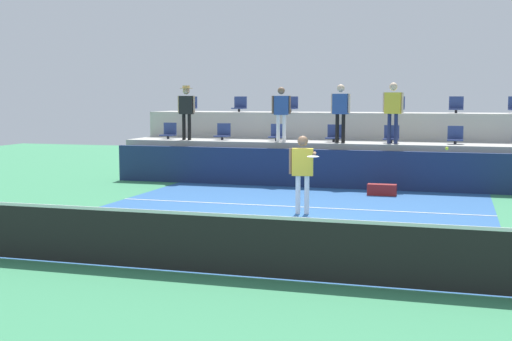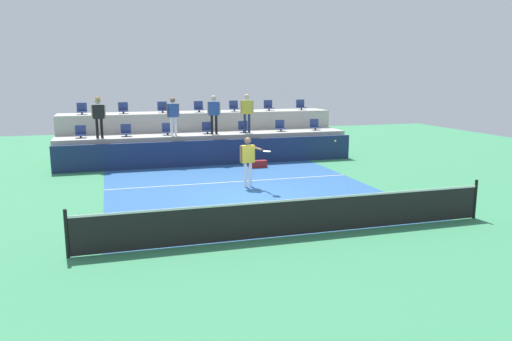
% 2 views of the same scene
% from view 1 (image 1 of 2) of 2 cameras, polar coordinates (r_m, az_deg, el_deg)
% --- Properties ---
extents(ground_plane, '(40.00, 40.00, 0.00)m').
position_cam_1_polar(ground_plane, '(13.88, 1.16, -4.59)').
color(ground_plane, '#388456').
extents(court_inner_paint, '(9.00, 10.00, 0.01)m').
position_cam_1_polar(court_inner_paint, '(14.83, 2.18, -3.89)').
color(court_inner_paint, '#285693').
rests_on(court_inner_paint, ground_plane).
extents(court_service_line, '(9.00, 0.06, 0.00)m').
position_cam_1_polar(court_service_line, '(16.17, 3.40, -3.05)').
color(court_service_line, white).
rests_on(court_service_line, ground_plane).
extents(tennis_net, '(10.48, 0.08, 1.07)m').
position_cam_1_polar(tennis_net, '(10.05, -4.90, -5.85)').
color(tennis_net, black).
rests_on(tennis_net, ground_plane).
extents(sponsor_backboard, '(13.00, 0.16, 1.10)m').
position_cam_1_polar(sponsor_backboard, '(19.59, 5.79, 0.14)').
color(sponsor_backboard, navy).
rests_on(sponsor_backboard, ground_plane).
extents(seating_tier_lower, '(13.00, 1.80, 1.25)m').
position_cam_1_polar(seating_tier_lower, '(20.86, 6.46, 0.71)').
color(seating_tier_lower, '#ADAAA3').
rests_on(seating_tier_lower, ground_plane).
extents(seating_tier_upper, '(13.00, 1.80, 2.10)m').
position_cam_1_polar(seating_tier_upper, '(22.59, 7.27, 2.19)').
color(seating_tier_upper, '#ADAAA3').
rests_on(seating_tier_upper, ground_plane).
extents(stadium_chair_lower_far_left, '(0.44, 0.40, 0.52)m').
position_cam_1_polar(stadium_chair_lower_far_left, '(22.30, -7.30, 3.21)').
color(stadium_chair_lower_far_left, '#2D2D33').
rests_on(stadium_chair_lower_far_left, seating_tier_lower).
extents(stadium_chair_lower_left, '(0.44, 0.40, 0.52)m').
position_cam_1_polar(stadium_chair_lower_left, '(21.62, -2.78, 3.16)').
color(stadium_chair_lower_left, '#2D2D33').
rests_on(stadium_chair_lower_left, seating_tier_lower).
extents(stadium_chair_lower_mid_left, '(0.44, 0.40, 0.52)m').
position_cam_1_polar(stadium_chair_lower_mid_left, '(21.11, 1.77, 3.09)').
color(stadium_chair_lower_mid_left, '#2D2D33').
rests_on(stadium_chair_lower_mid_left, seating_tier_lower).
extents(stadium_chair_lower_center, '(0.44, 0.40, 0.52)m').
position_cam_1_polar(stadium_chair_lower_center, '(20.73, 6.56, 3.00)').
color(stadium_chair_lower_center, '#2D2D33').
rests_on(stadium_chair_lower_center, seating_tier_lower).
extents(stadium_chair_lower_mid_right, '(0.44, 0.40, 0.52)m').
position_cam_1_polar(stadium_chair_lower_mid_right, '(20.50, 11.26, 2.89)').
color(stadium_chair_lower_mid_right, '#2D2D33').
rests_on(stadium_chair_lower_mid_right, seating_tier_lower).
extents(stadium_chair_lower_right, '(0.44, 0.40, 0.52)m').
position_cam_1_polar(stadium_chair_lower_right, '(20.42, 16.35, 2.74)').
color(stadium_chair_lower_right, '#2D2D33').
rests_on(stadium_chair_lower_right, seating_tier_lower).
extents(stadium_chair_upper_far_left, '(0.44, 0.40, 0.52)m').
position_cam_1_polar(stadium_chair_upper_far_left, '(23.93, -5.53, 5.46)').
color(stadium_chair_upper_far_left, '#2D2D33').
rests_on(stadium_chair_upper_far_left, seating_tier_upper).
extents(stadium_chair_upper_left, '(0.44, 0.40, 0.52)m').
position_cam_1_polar(stadium_chair_upper_left, '(23.31, -1.37, 5.47)').
color(stadium_chair_upper_left, '#2D2D33').
rests_on(stadium_chair_upper_left, seating_tier_upper).
extents(stadium_chair_upper_mid_left, '(0.44, 0.40, 0.52)m').
position_cam_1_polar(stadium_chair_upper_mid_left, '(22.82, 2.94, 5.45)').
color(stadium_chair_upper_mid_left, '#2D2D33').
rests_on(stadium_chair_upper_mid_left, seating_tier_upper).
extents(stadium_chair_upper_center, '(0.44, 0.40, 0.52)m').
position_cam_1_polar(stadium_chair_upper_center, '(22.48, 7.29, 5.40)').
color(stadium_chair_upper_center, '#2D2D33').
rests_on(stadium_chair_upper_center, seating_tier_upper).
extents(stadium_chair_upper_mid_right, '(0.44, 0.40, 0.52)m').
position_cam_1_polar(stadium_chair_upper_mid_right, '(22.27, 11.76, 5.31)').
color(stadium_chair_upper_mid_right, '#2D2D33').
rests_on(stadium_chair_upper_mid_right, seating_tier_upper).
extents(stadium_chair_upper_right, '(0.44, 0.40, 0.52)m').
position_cam_1_polar(stadium_chair_upper_right, '(22.19, 16.42, 5.19)').
color(stadium_chair_upper_right, '#2D2D33').
rests_on(stadium_chair_upper_right, seating_tier_upper).
extents(tennis_player, '(0.87, 1.18, 1.75)m').
position_cam_1_polar(tennis_player, '(15.05, 3.94, 0.37)').
color(tennis_player, white).
rests_on(tennis_player, ground_plane).
extents(spectator_with_hat, '(0.58, 0.40, 1.71)m').
position_cam_1_polar(spectator_with_hat, '(21.62, -5.85, 5.33)').
color(spectator_with_hat, black).
rests_on(spectator_with_hat, seating_tier_lower).
extents(spectator_in_white, '(0.58, 0.28, 1.65)m').
position_cam_1_polar(spectator_in_white, '(20.65, 2.12, 5.17)').
color(spectator_in_white, white).
rests_on(spectator_in_white, seating_tier_lower).
extents(spectator_leaning_on_rail, '(0.60, 0.27, 1.72)m').
position_cam_1_polar(spectator_leaning_on_rail, '(20.28, 7.09, 5.26)').
color(spectator_leaning_on_rail, black).
rests_on(spectator_leaning_on_rail, seating_tier_lower).
extents(spectator_in_grey, '(0.61, 0.28, 1.76)m').
position_cam_1_polar(spectator_in_grey, '(20.09, 11.40, 5.27)').
color(spectator_in_grey, navy).
rests_on(spectator_in_grey, seating_tier_lower).
extents(tennis_ball, '(0.07, 0.07, 0.07)m').
position_cam_1_polar(tennis_ball, '(14.20, 15.69, 1.79)').
color(tennis_ball, '#CCE033').
extents(equipment_bag, '(0.76, 0.28, 0.30)m').
position_cam_1_polar(equipment_bag, '(18.33, 10.50, -1.60)').
color(equipment_bag, maroon).
rests_on(equipment_bag, ground_plane).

